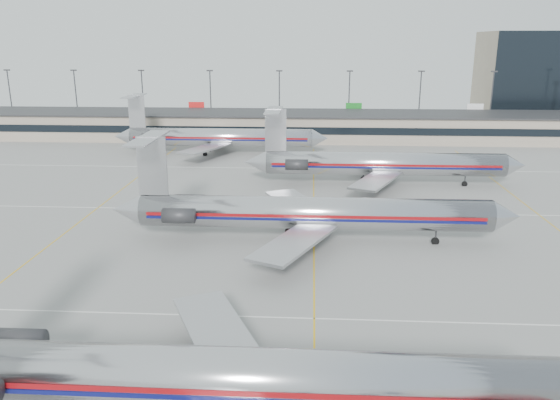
{
  "coord_description": "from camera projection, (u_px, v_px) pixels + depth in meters",
  "views": [
    {
      "loc": [
        -0.46,
        -30.99,
        22.15
      ],
      "look_at": [
        -4.02,
        29.79,
        4.5
      ],
      "focal_mm": 35.0,
      "sensor_mm": 36.0,
      "label": 1
    }
  ],
  "objects": [
    {
      "name": "ground",
      "position": [
        314.0,
        392.0,
        35.86
      ],
      "size": [
        260.0,
        260.0,
        0.0
      ],
      "primitive_type": "plane",
      "color": "gray",
      "rests_on": "ground"
    },
    {
      "name": "apron_markings",
      "position": [
        314.0,
        318.0,
        45.44
      ],
      "size": [
        160.0,
        0.15,
        0.02
      ],
      "primitive_type": "cube",
      "color": "silver",
      "rests_on": "ground"
    },
    {
      "name": "terminal",
      "position": [
        314.0,
        126.0,
        128.92
      ],
      "size": [
        162.0,
        17.0,
        6.25
      ],
      "color": "gray",
      "rests_on": "ground"
    },
    {
      "name": "light_mast_row",
      "position": [
        314.0,
        97.0,
        140.86
      ],
      "size": [
        163.6,
        0.4,
        15.28
      ],
      "color": "#38383D",
      "rests_on": "ground"
    },
    {
      "name": "distant_building",
      "position": [
        537.0,
        78.0,
        151.63
      ],
      "size": [
        30.0,
        20.0,
        25.0
      ],
      "primitive_type": "cube",
      "color": "tan",
      "rests_on": "ground"
    },
    {
      "name": "jet_foreground",
      "position": [
        215.0,
        376.0,
        31.92
      ],
      "size": [
        44.4,
        26.15,
        11.62
      ],
      "color": "silver",
      "rests_on": "ground"
    },
    {
      "name": "jet_second_row",
      "position": [
        305.0,
        212.0,
        62.05
      ],
      "size": [
        46.4,
        27.32,
        12.15
      ],
      "color": "silver",
      "rests_on": "ground"
    },
    {
      "name": "jet_third_row",
      "position": [
        378.0,
        163.0,
        87.08
      ],
      "size": [
        44.51,
        27.38,
        12.17
      ],
      "color": "silver",
      "rests_on": "ground"
    },
    {
      "name": "jet_back_row",
      "position": [
        216.0,
        137.0,
        111.57
      ],
      "size": [
        43.98,
        27.05,
        12.03
      ],
      "color": "silver",
      "rests_on": "ground"
    }
  ]
}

